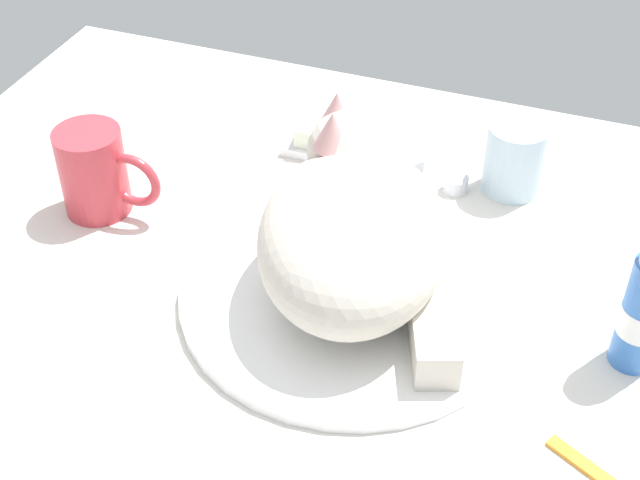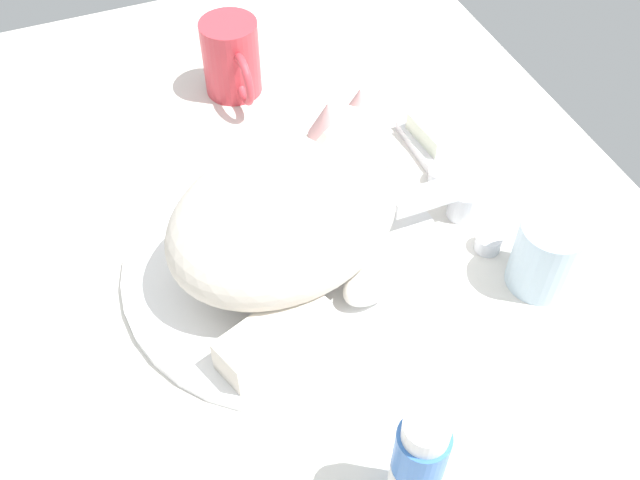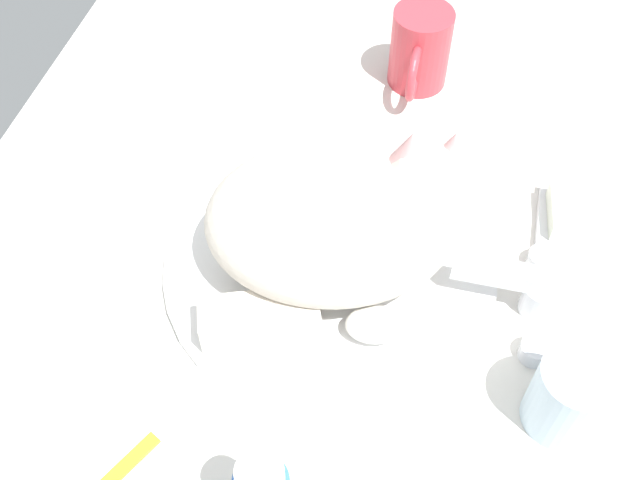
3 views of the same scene
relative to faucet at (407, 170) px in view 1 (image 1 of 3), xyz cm
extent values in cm
cube|color=silver|center=(0.00, -19.20, -3.96)|extent=(110.00, 82.50, 3.00)
cylinder|color=white|center=(0.00, -19.20, -1.90)|extent=(33.34, 33.34, 1.12)
cylinder|color=silver|center=(0.00, 1.41, -0.67)|extent=(3.60, 3.60, 3.59)
cube|color=silver|center=(0.00, -2.99, 2.13)|extent=(2.00, 8.81, 2.00)
cylinder|color=silver|center=(-5.34, 1.41, -1.56)|extent=(2.80, 2.80, 1.80)
cylinder|color=silver|center=(5.34, 1.41, -1.56)|extent=(2.80, 2.80, 1.80)
ellipsoid|color=beige|center=(0.00, -19.20, 5.07)|extent=(22.41, 27.00, 12.83)
sphere|color=beige|center=(-3.28, -10.85, 8.60)|extent=(9.95, 9.95, 8.29)
ellipsoid|color=white|center=(-2.91, -12.47, 6.67)|extent=(5.66, 6.28, 4.56)
cone|color=#DB9E9E|center=(-4.28, -13.00, 12.12)|extent=(4.48, 4.48, 3.73)
cone|color=#DB9E9E|center=(-5.12, -9.36, 12.12)|extent=(4.48, 4.48, 3.73)
cube|color=beige|center=(9.15, -23.76, 0.62)|extent=(7.53, 11.65, 3.92)
ellipsoid|color=white|center=(7.17, -13.29, 0.42)|extent=(4.77, 6.27, 3.53)
cylinder|color=#C63842|center=(-30.44, -15.20, 2.42)|extent=(7.18, 7.18, 9.77)
torus|color=#C63842|center=(-25.65, -15.20, 2.42)|extent=(6.47, 1.00, 6.47)
cylinder|color=silver|center=(11.00, 3.93, 1.60)|extent=(6.55, 6.55, 8.12)
cube|color=white|center=(-11.11, 3.97, -1.86)|extent=(9.00, 6.40, 1.20)
cube|color=silver|center=(-11.11, 3.97, -0.12)|extent=(6.89, 5.35, 2.28)
camera|label=1|loc=(19.56, -80.78, 58.62)|focal=51.09mm
camera|label=2|loc=(44.49, -33.34, 56.25)|focal=40.74mm
camera|label=3|loc=(43.14, -9.98, 60.33)|focal=42.51mm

